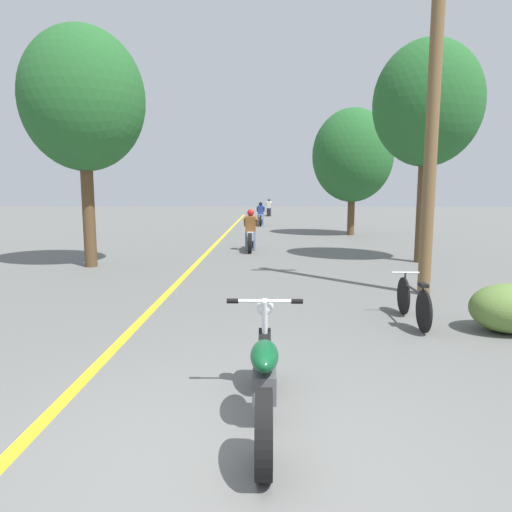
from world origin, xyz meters
The scene contains 12 objects.
ground_plane centered at (0.00, 0.00, 0.00)m, with size 120.00×120.00×0.00m, color #60605E.
lane_stripe_center centered at (-1.70, 12.62, 0.00)m, with size 0.14×48.00×0.01m, color yellow.
utility_pole centered at (3.33, 5.73, 3.51)m, with size 1.10×0.24×6.83m.
roadside_tree_right_near centered at (4.62, 9.87, 4.33)m, with size 2.95×2.65×6.06m.
roadside_tree_right_far centered at (4.15, 18.11, 3.61)m, with size 3.65×3.29×5.73m.
roadside_tree_left centered at (-4.45, 8.87, 4.30)m, with size 3.14×2.83×6.13m.
roadside_bush centered at (3.70, 3.29, 0.35)m, with size 1.10×0.88×0.70m.
motorcycle_foreground centered at (0.23, 0.65, 0.41)m, with size 0.73×2.07×0.98m.
motorcycle_rider_lead centered at (-0.29, 12.34, 0.53)m, with size 0.50×2.02×1.40m.
motorcycle_rider_mid centered at (-0.10, 24.14, 0.52)m, with size 0.50×2.22×1.39m.
motorcycle_rider_far centered at (0.46, 35.10, 0.54)m, with size 0.50×2.02×1.44m.
bicycle_parked centered at (2.48, 3.74, 0.33)m, with size 0.44×1.58×0.71m.
Camera 1 is at (0.24, -3.08, 1.99)m, focal length 32.00 mm.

